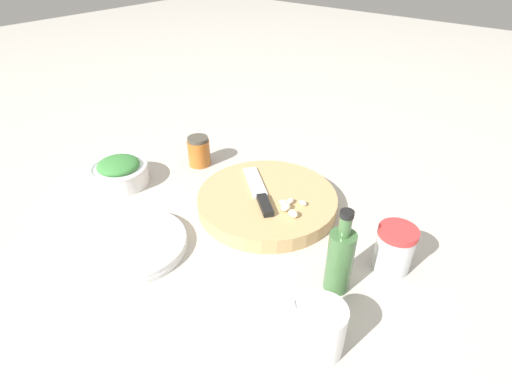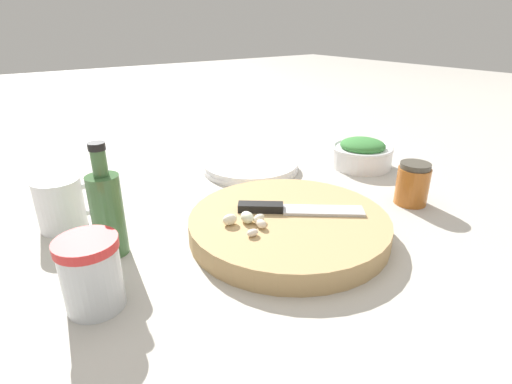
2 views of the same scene
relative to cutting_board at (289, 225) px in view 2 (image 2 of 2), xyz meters
The scene contains 10 objects.
ground_plane 0.11m from the cutting_board, 82.18° to the left, with size 5.00×5.00×0.00m, color #B2ADA3.
cutting_board is the anchor object (origin of this frame).
chef_knife 0.03m from the cutting_board, 30.24° to the left, with size 0.18×0.15×0.01m.
garlic_cloves 0.08m from the cutting_board, 168.88° to the left, with size 0.06×0.06×0.02m.
herb_bowl 0.38m from the cutting_board, 23.24° to the left, with size 0.14×0.14×0.07m.
spice_jar 0.30m from the cutting_board, behind, with size 0.07×0.07×0.09m.
coffee_mug 0.37m from the cutting_board, 140.07° to the left, with size 0.11×0.07×0.09m.
plate_stack 0.31m from the cutting_board, 66.34° to the left, with size 0.22×0.22×0.02m.
honey_jar 0.27m from the cutting_board, ahead, with size 0.06×0.06×0.08m.
oil_bottle 0.28m from the cutting_board, 155.24° to the left, with size 0.05×0.05×0.17m.
Camera 2 is at (-0.39, -0.54, 0.32)m, focal length 28.00 mm.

